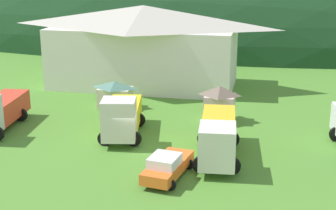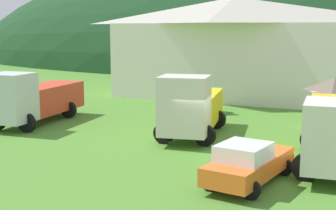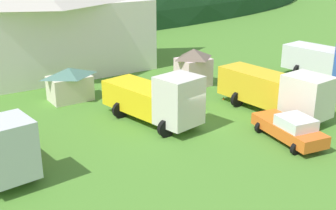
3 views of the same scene
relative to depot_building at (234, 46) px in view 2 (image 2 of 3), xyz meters
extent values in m
plane|color=#4C842D|center=(3.91, -17.90, -4.39)|extent=(200.00, 200.00, 0.00)
ellipsoid|color=#193D1E|center=(3.91, 41.40, -4.39)|extent=(137.89, 60.00, 38.84)
cube|color=white|center=(0.00, 0.00, -1.24)|extent=(19.09, 9.16, 6.32)
pyramid|color=#B7B2A3|center=(0.00, 0.00, 3.03)|extent=(20.62, 9.90, 2.21)
cube|color=beige|center=(-0.52, -8.60, -3.47)|extent=(2.97, 2.07, 1.84)
pyramid|color=#4C7A6B|center=(-0.52, -8.60, -2.24)|extent=(3.21, 2.23, 0.64)
cube|color=beige|center=(9.29, -10.62, -3.26)|extent=(2.46, 2.14, 2.26)
pyramid|color=#6B5B4C|center=(9.29, -10.62, -1.74)|extent=(2.66, 2.31, 0.79)
cube|color=silver|center=(-7.61, -18.92, -2.44)|extent=(2.53, 2.52, 2.81)
cube|color=black|center=(-7.60, -19.04, -1.82)|extent=(1.42, 1.95, 0.90)
cube|color=red|center=(-8.01, -15.06, -2.98)|extent=(2.85, 5.68, 1.73)
cylinder|color=black|center=(-6.61, -18.82, -3.84)|extent=(1.10, 0.30, 1.10)
cylinder|color=black|center=(-7.10, -14.14, -3.84)|extent=(1.10, 0.30, 1.10)
cylinder|color=black|center=(-9.09, -14.35, -3.84)|extent=(1.10, 0.30, 1.10)
cube|color=silver|center=(2.76, -17.92, -2.35)|extent=(2.80, 2.61, 2.98)
cube|color=black|center=(2.78, -18.03, -1.70)|extent=(1.61, 1.97, 0.95)
cube|color=yellow|center=(2.08, -14.36, -3.00)|extent=(3.34, 5.41, 1.68)
cylinder|color=black|center=(3.81, -17.72, -3.84)|extent=(1.10, 0.30, 1.10)
cylinder|color=black|center=(1.72, -18.12, -3.84)|extent=(1.10, 0.30, 1.10)
cylinder|color=black|center=(2.99, -13.42, -3.84)|extent=(1.10, 0.30, 1.10)
cylinder|color=black|center=(0.89, -13.82, -3.84)|extent=(1.10, 0.30, 1.10)
cube|color=silver|center=(10.29, -21.29, -2.53)|extent=(2.52, 2.88, 2.63)
cube|color=black|center=(10.30, -21.43, -1.95)|extent=(1.42, 2.25, 0.84)
cube|color=gold|center=(9.93, -17.23, -2.82)|extent=(2.77, 5.66, 2.04)
cylinder|color=black|center=(9.30, -21.38, -3.84)|extent=(1.10, 0.30, 1.10)
cylinder|color=black|center=(8.86, -16.50, -3.84)|extent=(1.10, 0.30, 1.10)
cube|color=orange|center=(7.36, -22.52, -3.70)|extent=(2.58, 5.10, 0.70)
cube|color=silver|center=(7.27, -23.10, -3.04)|extent=(1.97, 2.19, 0.62)
cylinder|color=black|center=(7.88, -24.28, -4.05)|extent=(0.68, 0.24, 0.68)
cylinder|color=black|center=(6.32, -24.03, -4.05)|extent=(0.68, 0.24, 0.68)
cylinder|color=black|center=(8.41, -21.01, -4.05)|extent=(0.68, 0.24, 0.68)
cylinder|color=black|center=(6.84, -20.76, -4.05)|extent=(0.68, 0.24, 0.68)
cone|color=orange|center=(9.01, -14.80, -4.39)|extent=(0.36, 0.36, 0.45)
cone|color=orange|center=(8.92, -20.37, -4.39)|extent=(0.36, 0.36, 0.65)
camera|label=1|loc=(13.32, -50.78, 9.00)|focal=53.32mm
camera|label=2|loc=(11.75, -39.94, 1.48)|focal=51.02mm
camera|label=3|loc=(-11.51, -38.31, 6.32)|focal=46.92mm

